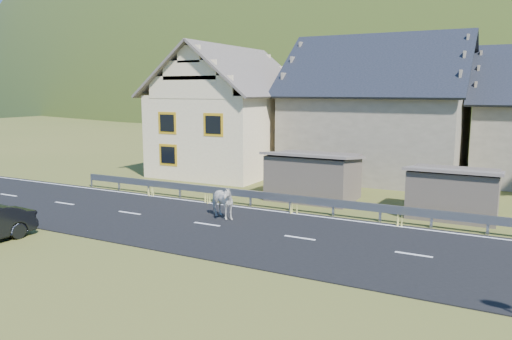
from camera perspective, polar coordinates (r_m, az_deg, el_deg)
The scene contains 11 objects.
ground at distance 18.29m, azimuth 5.03°, elevation -7.86°, with size 160.00×160.00×0.00m, color #444E1E.
road at distance 18.29m, azimuth 5.03°, elevation -7.80°, with size 60.00×7.00×0.04m, color black.
lane_markings at distance 18.28m, azimuth 5.03°, elevation -7.72°, with size 60.00×6.60×0.01m, color silver.
guardrail at distance 21.49m, azimuth 8.83°, elevation -3.80°, with size 28.10×0.09×0.75m.
shed_left at distance 24.64m, azimuth 6.57°, elevation -0.81°, with size 4.30×3.30×2.40m, color brown.
shed_right at distance 22.71m, azimuth 21.60°, elevation -2.51°, with size 3.80×2.90×2.20m, color brown.
house_cream at distance 32.75m, azimuth -3.07°, elevation 7.43°, with size 7.80×9.80×8.30m.
house_stone_a at distance 32.11m, azimuth 13.88°, elevation 7.64°, with size 10.80×9.80×8.90m.
mountain at distance 197.82m, azimuth 26.82°, elevation 0.83°, with size 440.00×280.00×260.00m, color #263F11.
conifer_patch at distance 140.44m, azimuth 1.52°, elevation 9.45°, with size 76.00×50.00×28.00m, color black.
horse at distance 20.82m, azimuth -4.07°, elevation -3.58°, with size 1.70×0.77×1.43m, color silver.
Camera 1 is at (6.64, -16.18, 5.35)m, focal length 35.00 mm.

